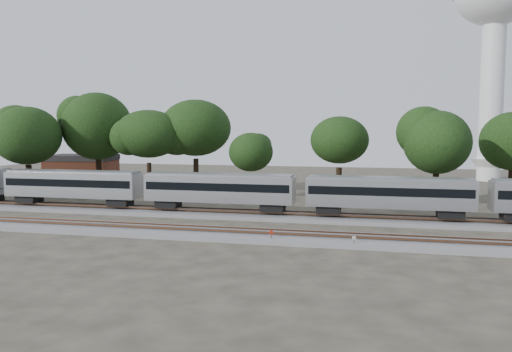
# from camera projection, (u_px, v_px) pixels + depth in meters

# --- Properties ---
(ground) EXTENTS (160.00, 160.00, 0.00)m
(ground) POSITION_uv_depth(u_px,v_px,m) (230.00, 227.00, 47.73)
(ground) COLOR #383328
(ground) RESTS_ON ground
(track_far) EXTENTS (160.00, 5.00, 0.73)m
(track_far) POSITION_uv_depth(u_px,v_px,m) (246.00, 215.00, 53.54)
(track_far) COLOR slate
(track_far) RESTS_ON ground
(track_near) EXTENTS (160.00, 5.00, 0.73)m
(track_near) POSITION_uv_depth(u_px,v_px,m) (218.00, 234.00, 43.83)
(track_near) COLOR slate
(track_near) RESTS_ON ground
(train) EXTENTS (120.73, 2.93, 4.32)m
(train) POSITION_uv_depth(u_px,v_px,m) (390.00, 192.00, 49.96)
(train) COLOR #B8BBC0
(train) RESTS_ON ground
(switch_stand_red) EXTENTS (0.33, 0.10, 1.04)m
(switch_stand_red) POSITION_uv_depth(u_px,v_px,m) (271.00, 235.00, 41.19)
(switch_stand_red) COLOR #512D19
(switch_stand_red) RESTS_ON ground
(switch_stand_white) EXTENTS (0.31, 0.10, 0.97)m
(switch_stand_white) POSITION_uv_depth(u_px,v_px,m) (354.00, 240.00, 39.35)
(switch_stand_white) COLOR #512D19
(switch_stand_white) RESTS_ON ground
(switch_lever) EXTENTS (0.57, 0.46, 0.30)m
(switch_lever) POSITION_uv_depth(u_px,v_px,m) (281.00, 241.00, 41.10)
(switch_lever) COLOR #512D19
(switch_lever) RESTS_ON ground
(water_tower) EXTENTS (14.38, 14.38, 39.81)m
(water_tower) POSITION_uv_depth(u_px,v_px,m) (495.00, 16.00, 88.47)
(water_tower) COLOR silver
(water_tower) RESTS_ON ground
(brick_building) EXTENTS (11.42, 8.70, 5.09)m
(brick_building) POSITION_uv_depth(u_px,v_px,m) (82.00, 170.00, 84.16)
(brick_building) COLOR brown
(brick_building) RESTS_ON ground
(tree_0) EXTENTS (8.66, 8.66, 12.21)m
(tree_0) POSITION_uv_depth(u_px,v_px,m) (27.00, 136.00, 66.83)
(tree_0) COLOR black
(tree_0) RESTS_ON ground
(tree_1) EXTENTS (9.97, 9.97, 14.05)m
(tree_1) POSITION_uv_depth(u_px,v_px,m) (98.00, 126.00, 72.57)
(tree_1) COLOR black
(tree_1) RESTS_ON ground
(tree_2) EXTENTS (8.87, 8.87, 12.50)m
(tree_2) POSITION_uv_depth(u_px,v_px,m) (148.00, 134.00, 69.33)
(tree_2) COLOR black
(tree_2) RESTS_ON ground
(tree_3) EXTENTS (9.72, 9.72, 13.70)m
(tree_3) POSITION_uv_depth(u_px,v_px,m) (196.00, 128.00, 71.49)
(tree_3) COLOR black
(tree_3) RESTS_ON ground
(tree_4) EXTENTS (6.45, 6.45, 9.09)m
(tree_4) POSITION_uv_depth(u_px,v_px,m) (251.00, 152.00, 66.19)
(tree_4) COLOR black
(tree_4) RESTS_ON ground
(tree_5) EXTENTS (8.07, 8.07, 11.38)m
(tree_5) POSITION_uv_depth(u_px,v_px,m) (339.00, 140.00, 66.11)
(tree_5) COLOR black
(tree_5) RESTS_ON ground
(tree_6) EXTENTS (7.96, 7.96, 11.22)m
(tree_6) POSITION_uv_depth(u_px,v_px,m) (437.00, 142.00, 59.13)
(tree_6) COLOR black
(tree_6) RESTS_ON ground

